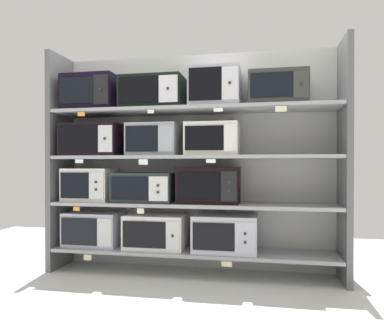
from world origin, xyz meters
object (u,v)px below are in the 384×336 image
Objects in this scene: microwave_2 at (225,233)px; microwave_7 at (154,140)px; microwave_6 at (95,140)px; microwave_8 at (213,139)px; microwave_9 at (93,94)px; microwave_3 at (90,185)px; microwave_5 at (209,185)px; microwave_10 at (154,94)px; microwave_0 at (94,229)px; microwave_12 at (278,90)px; microwave_1 at (156,231)px; microwave_4 at (145,187)px; microwave_11 at (216,89)px.

microwave_2 is 1.22× the size of microwave_7.
microwave_6 is 1.17× the size of microwave_8.
microwave_8 is 1.23m from microwave_9.
microwave_6 is (0.05, -0.00, 0.42)m from microwave_3.
microwave_3 is at bearing -180.00° from microwave_5.
microwave_10 reaches higher than microwave_5.
microwave_0 is 1.18m from microwave_5.
microwave_8 is 0.70m from microwave_12.
microwave_1 is 1.10× the size of microwave_9.
microwave_2 is at bearing 0.02° from microwave_8.
microwave_1 is 1.26m from microwave_10.
microwave_2 is 0.84m from microwave_8.
microwave_12 reaches higher than microwave_3.
microwave_5 is 0.96× the size of microwave_10.
microwave_8 is at bearing 0.01° from microwave_0.
microwave_4 is 0.98× the size of microwave_10.
microwave_1 is at bearing -179.99° from microwave_2.
microwave_9 reaches higher than microwave_3.
microwave_5 reaches higher than microwave_3.
microwave_3 reaches higher than microwave_0.
microwave_7 reaches higher than microwave_4.
microwave_12 reaches higher than microwave_0.
microwave_6 reaches higher than microwave_7.
microwave_7 is (-0.51, -0.00, 0.41)m from microwave_5.
microwave_11 is (0.06, -0.00, 0.86)m from microwave_5.
microwave_1 is 1.23× the size of microwave_3.
microwave_1 is 0.99m from microwave_8.
microwave_11 reaches higher than microwave_3.
microwave_2 is 1.20× the size of microwave_8.
microwave_5 is at bearing 0.01° from microwave_0.
microwave_5 is at bearing 179.76° from microwave_11.
microwave_6 is at bearing -0.25° from microwave_3.
microwave_4 is at bearing -179.96° from microwave_1.
microwave_3 is 0.98× the size of microwave_7.
microwave_9 reaches higher than microwave_5.
microwave_1 is at bearing -180.00° from microwave_12.
microwave_10 is 1.28× the size of microwave_11.
microwave_9 reaches higher than microwave_6.
microwave_4 is 1.01× the size of microwave_6.
microwave_0 is 0.93× the size of microwave_2.
microwave_0 is at bearing -179.99° from microwave_2.
microwave_2 is 1.25× the size of microwave_3.
microwave_11 is at bearing -179.97° from microwave_12.
microwave_12 reaches higher than microwave_5.
microwave_2 is 1.42m from microwave_10.
microwave_8 is at bearing -0.00° from microwave_9.
microwave_3 is at bearing -179.99° from microwave_8.
microwave_8 is (1.17, 0.00, 0.41)m from microwave_3.
microwave_7 is 0.42m from microwave_10.
microwave_10 is (-0.00, -0.00, 0.42)m from microwave_7.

